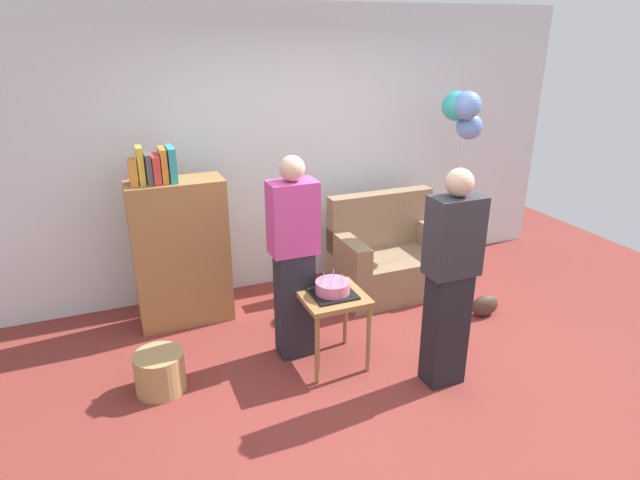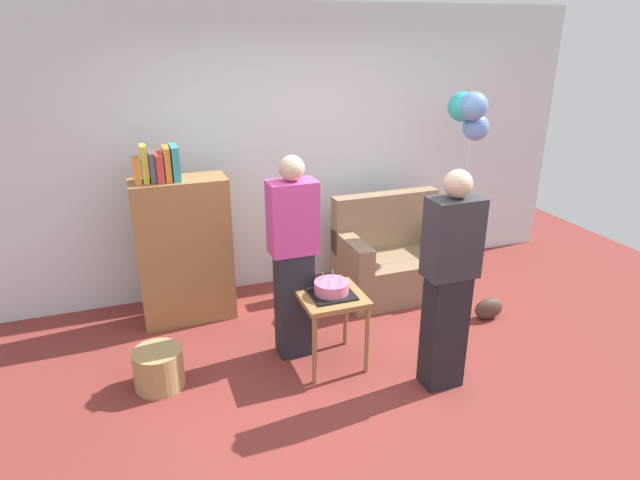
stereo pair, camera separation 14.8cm
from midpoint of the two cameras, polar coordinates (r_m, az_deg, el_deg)
ground_plane at (r=4.20m, az=7.83°, el=-14.93°), size 8.00×8.00×0.00m
wall_back at (r=5.39m, az=-1.61°, el=9.38°), size 6.00×0.10×2.70m
couch at (r=5.42m, az=8.47°, el=-2.01°), size 1.10×0.70×0.96m
bookshelf at (r=4.86m, az=-13.32°, el=-0.79°), size 0.80×0.36×1.60m
side_table at (r=4.15m, az=2.22°, el=-6.88°), size 0.48×0.48×0.60m
birthday_cake at (r=4.08m, az=2.25°, el=-5.13°), size 0.32×0.32×0.16m
person_blowing_candles at (r=4.15m, az=-1.79°, el=-1.90°), size 0.36×0.22×1.63m
person_holding_cake at (r=3.89m, az=14.45°, el=-4.29°), size 0.36×0.22×1.63m
wicker_basket at (r=4.22m, az=-15.62°, el=-12.87°), size 0.36×0.36×0.30m
handbag at (r=5.21m, az=18.10°, el=-6.88°), size 0.28×0.14×0.20m
balloon_bunch at (r=5.29m, az=16.28°, el=12.73°), size 0.41×0.37×1.95m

